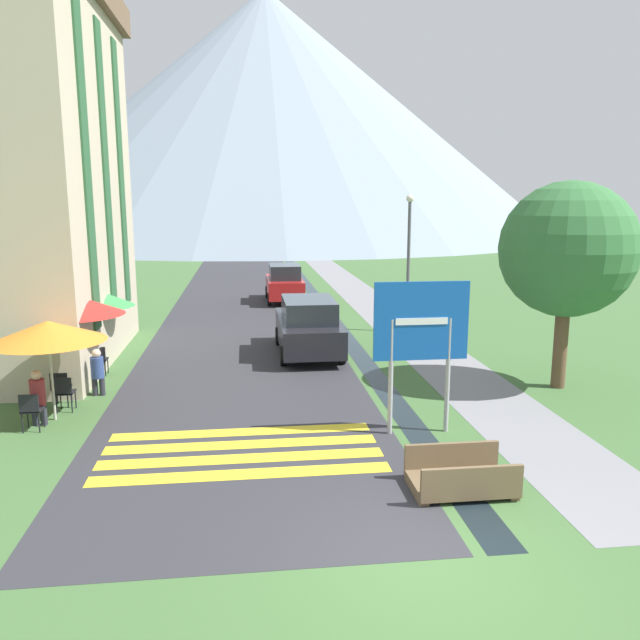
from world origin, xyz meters
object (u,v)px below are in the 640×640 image
(cafe_chair_far_left, at_px, (96,359))
(tree_by_path, at_px, (568,250))
(cafe_umbrella_rear_green, at_px, (98,298))
(cafe_umbrella_front_orange, at_px, (48,331))
(cafe_chair_near_right, at_px, (60,386))
(cafe_umbrella_middle_red, at_px, (77,305))
(person_seated_far, at_px, (38,395))
(streetlamp, at_px, (409,251))
(footbridge, at_px, (461,478))
(parked_car_near, at_px, (308,326))
(road_sign, at_px, (421,334))
(cafe_chair_near_left, at_px, (64,391))
(parked_car_far, at_px, (285,283))
(person_seated_near, at_px, (97,370))
(cafe_chair_nearest, at_px, (31,408))
(cafe_chair_far_right, at_px, (99,358))

(cafe_chair_far_left, distance_m, tree_by_path, 12.96)
(cafe_umbrella_rear_green, bearing_deg, cafe_umbrella_front_orange, -89.85)
(cafe_chair_near_right, distance_m, cafe_umbrella_middle_red, 2.38)
(person_seated_far, xyz_separation_m, streetlamp, (10.54, 8.73, 2.32))
(cafe_chair_far_left, bearing_deg, footbridge, -23.09)
(cafe_chair_near_right, bearing_deg, person_seated_far, -122.74)
(parked_car_near, xyz_separation_m, cafe_umbrella_middle_red, (-6.33, -2.75, 1.26))
(road_sign, height_order, cafe_chair_far_left, road_sign)
(cafe_chair_near_right, distance_m, person_seated_far, 1.27)
(footbridge, bearing_deg, person_seated_far, 152.94)
(cafe_chair_near_left, relative_size, tree_by_path, 0.16)
(parked_car_far, xyz_separation_m, person_seated_near, (-5.63, -14.27, -0.24))
(streetlamp, bearing_deg, cafe_umbrella_middle_red, -150.87)
(person_seated_near, distance_m, streetlamp, 12.04)
(person_seated_far, bearing_deg, person_seated_near, 68.54)
(cafe_umbrella_middle_red, xyz_separation_m, streetlamp, (10.36, 5.77, 0.84))
(tree_by_path, bearing_deg, parked_car_near, 144.82)
(parked_car_far, xyz_separation_m, person_seated_far, (-6.44, -16.31, -0.22))
(road_sign, relative_size, person_seated_near, 2.69)
(cafe_chair_nearest, height_order, cafe_umbrella_rear_green, cafe_umbrella_rear_green)
(cafe_chair_far_left, xyz_separation_m, tree_by_path, (12.34, -2.45, 3.10))
(road_sign, bearing_deg, person_seated_near, 154.59)
(footbridge, relative_size, cafe_chair_near_right, 2.00)
(road_sign, bearing_deg, cafe_chair_nearest, 172.66)
(parked_car_far, distance_m, streetlamp, 8.88)
(person_seated_far, bearing_deg, cafe_chair_near_right, 84.73)
(cafe_chair_nearest, bearing_deg, parked_car_near, 35.55)
(footbridge, distance_m, cafe_umbrella_front_orange, 9.23)
(cafe_chair_far_left, distance_m, streetlamp, 11.58)
(cafe_chair_near_right, xyz_separation_m, tree_by_path, (12.59, 0.08, 3.10))
(cafe_chair_far_left, height_order, cafe_chair_near_left, same)
(cafe_chair_nearest, relative_size, streetlamp, 0.17)
(road_sign, distance_m, cafe_chair_nearest, 8.39)
(cafe_chair_near_right, bearing_deg, tree_by_path, -27.08)
(cafe_chair_far_right, distance_m, person_seated_near, 1.89)
(cafe_chair_near_right, distance_m, tree_by_path, 12.97)
(person_seated_near, bearing_deg, cafe_chair_near_right, -131.01)
(cafe_umbrella_front_orange, relative_size, cafe_umbrella_middle_red, 1.02)
(footbridge, bearing_deg, tree_by_path, 50.06)
(cafe_chair_near_right, height_order, streetlamp, streetlamp)
(cafe_umbrella_front_orange, relative_size, person_seated_far, 1.99)
(parked_car_far, bearing_deg, tree_by_path, -67.29)
(cafe_chair_near_right, height_order, person_seated_near, person_seated_near)
(parked_car_near, relative_size, cafe_umbrella_rear_green, 1.98)
(cafe_umbrella_front_orange, relative_size, streetlamp, 0.49)
(footbridge, distance_m, cafe_chair_nearest, 8.98)
(cafe_chair_far_left, height_order, tree_by_path, tree_by_path)
(cafe_chair_near_right, bearing_deg, person_seated_near, 21.52)
(road_sign, xyz_separation_m, person_seated_near, (-7.33, 3.48, -1.48))
(cafe_umbrella_middle_red, xyz_separation_m, tree_by_path, (12.52, -1.62, 1.45))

